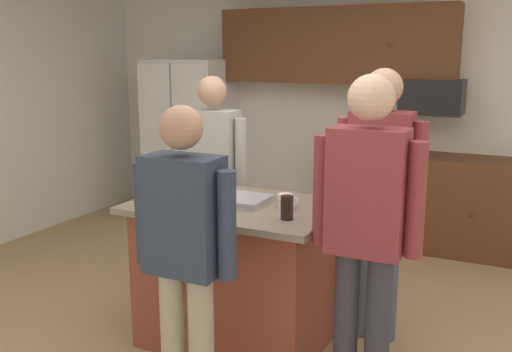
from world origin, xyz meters
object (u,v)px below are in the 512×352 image
Objects in this scene: mug_blue_stoneware at (286,201)px; kitchen_island at (235,273)px; serving_tray at (233,199)px; microwave_over_range at (432,97)px; glass_short_whisky at (287,208)px; refrigerator at (191,140)px; person_elder_center at (213,170)px; person_host_foreground at (379,187)px; person_guest_by_door at (185,245)px; glass_pilsner at (170,193)px; person_guest_right at (366,221)px.

kitchen_island is at bearing -175.85° from mug_blue_stoneware.
serving_tray is at bearing 134.65° from kitchen_island.
mug_blue_stoneware is (-0.42, -2.48, -0.47)m from microwave_over_range.
glass_short_whisky is 0.49m from serving_tray.
refrigerator is 1.06× the size of person_elder_center.
refrigerator is at bearing 131.56° from glass_short_whisky.
mug_blue_stoneware is at bearing 13.62° from person_host_foreground.
refrigerator is 1.42× the size of kitchen_island.
person_guest_by_door is (-0.65, -1.24, -0.10)m from person_host_foreground.
mug_blue_stoneware is 0.23m from glass_short_whisky.
serving_tray is at bearing 155.84° from glass_short_whisky.
person_host_foreground is 13.40× the size of mug_blue_stoneware.
mug_blue_stoneware is 0.35m from serving_tray.
glass_short_whisky is at bearing -48.44° from refrigerator.
person_host_foreground is 0.63m from mug_blue_stoneware.
person_guest_by_door is (1.98, -3.16, 0.03)m from refrigerator.
kitchen_island is (-0.75, -2.50, -0.98)m from microwave_over_range.
person_elder_center is at bearing 15.38° from person_guest_by_door.
glass_pilsner is 1.25× the size of mug_blue_stoneware.
person_guest_right is 10.69× the size of glass_pilsner.
person_host_foreground is 0.92m from serving_tray.
microwave_over_range is 0.33× the size of person_elder_center.
kitchen_island is 9.58× the size of mug_blue_stoneware.
glass_short_whisky is (0.10, -0.20, 0.02)m from mug_blue_stoneware.
person_host_foreground is 12.99× the size of glass_short_whisky.
glass_short_whisky is at bearing 30.36° from person_host_foreground.
person_host_foreground is 1.34m from person_elder_center.
refrigerator is 3.19× the size of microwave_over_range.
person_guest_right reaches higher than glass_pilsner.
glass_short_whisky is at bearing 3.37° from glass_pilsner.
mug_blue_stoneware is at bearing 20.67° from glass_pilsner.
microwave_over_range is at bearing 105.63° from person_elder_center.
person_elder_center is at bearing -124.92° from microwave_over_range.
person_host_foreground is 10.74× the size of glass_pilsner.
mug_blue_stoneware is (0.66, 0.25, -0.04)m from glass_pilsner.
microwave_over_range is 2.83m from person_guest_right.
refrigerator reaches higher than person_host_foreground.
person_elder_center is 12.45× the size of glass_short_whisky.
person_elder_center reaches higher than person_guest_by_door.
microwave_over_range is 0.32× the size of person_guest_right.
glass_pilsner is 0.40m from serving_tray.
microwave_over_range is 2.74m from glass_short_whisky.
mug_blue_stoneware is at bearing 4.15° from kitchen_island.
person_guest_by_door reaches higher than glass_short_whisky.
person_guest_by_door is at bearing -57.91° from refrigerator.
person_host_foreground reaches higher than glass_pilsner.
person_guest_right is (0.15, -2.79, -0.43)m from microwave_over_range.
microwave_over_range is (2.60, 0.12, 0.56)m from refrigerator.
microwave_over_range is 2.31m from person_elder_center.
serving_tray reaches higher than kitchen_island.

